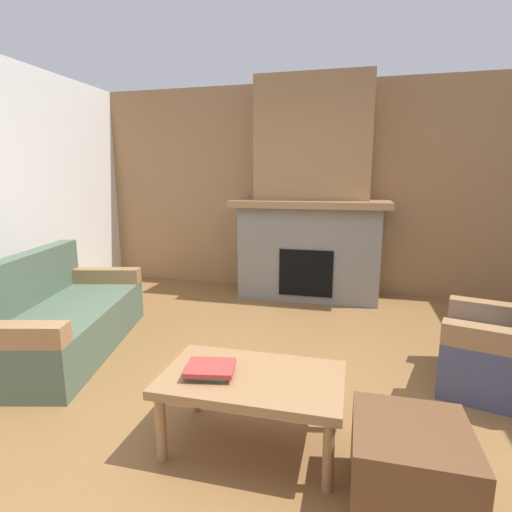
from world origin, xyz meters
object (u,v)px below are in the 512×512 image
fireplace (311,205)px  coffee_table (252,384)px  couch (58,319)px  ottoman (410,467)px  armchair (510,352)px

fireplace → coffee_table: bearing=-89.5°
couch → ottoman: 2.98m
ottoman → fireplace: bearing=104.2°
ottoman → armchair: bearing=57.2°
coffee_table → armchair: bearing=32.1°
coffee_table → ottoman: size_ratio=1.92×
armchair → coffee_table: (-1.62, -1.02, 0.08)m
fireplace → couch: (-1.94, -2.23, -0.88)m
armchair → coffee_table: size_ratio=0.94×
fireplace → coffee_table: 3.16m
fireplace → coffee_table: size_ratio=2.70×
coffee_table → ottoman: coffee_table is taller
fireplace → armchair: size_ratio=2.88×
fireplace → ottoman: size_ratio=5.19×
fireplace → couch: 3.08m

